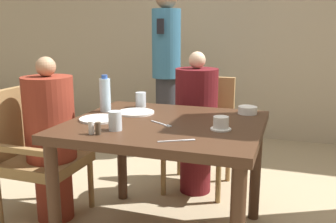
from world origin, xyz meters
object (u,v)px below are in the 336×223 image
Objects in this scene: teacup_with_saucer at (221,124)px; water_bottle at (105,95)px; chair_left_side at (34,149)px; plate_main_left at (99,119)px; bowl_small at (248,110)px; glass_tall_near at (141,100)px; plate_main_right at (136,112)px; diner_in_left_chair at (51,139)px; chair_far_side at (200,129)px; glass_tall_mid at (115,121)px; standing_host at (166,66)px; diner_in_far_chair at (196,122)px.

teacup_with_saucer is 0.47× the size of water_bottle.
teacup_with_saucer is (1.26, -0.07, 0.30)m from chair_left_side.
teacup_with_saucer reaches higher than plate_main_left.
bowl_small is (0.09, 0.43, -0.01)m from teacup_with_saucer.
glass_tall_near is at bearing 27.49° from chair_left_side.
diner_in_left_chair is at bearing -164.80° from plate_main_right.
glass_tall_near is (-0.29, -0.53, 0.31)m from chair_far_side.
plate_main_right is 2.28× the size of glass_tall_mid.
standing_host is at bearing 75.19° from chair_left_side.
plate_main_left is (0.14, -1.63, -0.15)m from standing_host.
chair_far_side is 3.77× the size of plate_main_right.
glass_tall_mid is at bearing -160.42° from teacup_with_saucer.
standing_host reaches higher than glass_tall_near.
diner_in_left_chair is 0.66× the size of standing_host.
glass_tall_mid is (0.26, -0.39, -0.06)m from water_bottle.
plate_main_left is 0.43m from glass_tall_near.
bowl_small reaches higher than plate_main_left.
glass_tall_near is (-0.29, -0.39, 0.23)m from diner_in_far_chair.
glass_tall_near is (-0.04, 0.18, 0.04)m from plate_main_right.
water_bottle is at bearing 165.49° from teacup_with_saucer.
plate_main_left is at bearing -71.32° from water_bottle.
diner_in_far_chair reaches higher than plate_main_right.
diner_in_left_chair reaches higher than teacup_with_saucer.
glass_tall_near is (0.09, 0.41, 0.04)m from plate_main_left.
diner_in_far_chair is 9.93× the size of teacup_with_saucer.
diner_in_far_chair is (0.79, 0.72, 0.00)m from diner_in_left_chair.
chair_far_side is at bearing 90.00° from diner_in_far_chair.
diner_in_left_chair reaches higher than water_bottle.
bowl_small is 0.91m from water_bottle.
standing_host reaches higher than diner_in_far_chair.
diner_in_far_chair is 0.88m from teacup_with_saucer.
chair_far_side is 3.77× the size of plate_main_left.
glass_tall_near and glass_tall_mid have the same top height.
chair_left_side reaches higher than bowl_small.
glass_tall_mid is (0.06, -0.40, 0.04)m from plate_main_right.
diner_in_left_chair is at bearing -132.52° from chair_far_side.
standing_host reaches higher than bowl_small.
plate_main_left is 2.11× the size of teacup_with_saucer.
chair_left_side is at bearing -152.51° from glass_tall_near.
glass_tall_mid is (-0.19, -1.11, 0.31)m from chair_far_side.
glass_tall_mid is (0.74, -0.26, 0.31)m from chair_left_side.
water_bottle reaches higher than chair_left_side.
chair_far_side is 1.17m from glass_tall_mid.
diner_in_far_chair is 0.79m from water_bottle.
water_bottle is 0.47m from glass_tall_mid.
diner_in_left_chair reaches higher than plate_main_left.
chair_far_side is 0.80× the size of diner_in_far_chair.
water_bottle reaches higher than plate_main_left.
diner_in_far_chair reaches higher than bowl_small.
water_bottle is at bearing -127.76° from diner_in_far_chair.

